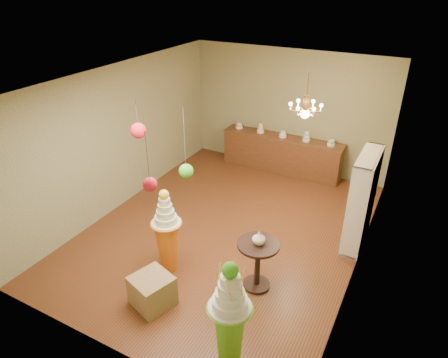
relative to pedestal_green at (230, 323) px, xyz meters
The scene contains 17 objects.
floor 3.12m from the pedestal_green, 118.18° to the left, with size 6.50×6.50×0.00m, color #5A2E18.
ceiling 3.80m from the pedestal_green, 118.18° to the left, with size 6.50×6.50×0.00m, color white.
wall_back 6.15m from the pedestal_green, 103.61° to the left, with size 5.00×0.04×3.00m, color gray.
wall_front 1.73m from the pedestal_green, 158.35° to the right, with size 5.00×0.04×3.00m, color gray.
wall_left 4.83m from the pedestal_green, 145.75° to the left, with size 0.04×6.50×3.00m, color gray.
wall_right 2.99m from the pedestal_green, 68.34° to the left, with size 0.04×6.50×3.00m, color gray.
pedestal_green is the anchor object (origin of this frame).
pedestal_orange 2.15m from the pedestal_green, 146.28° to the left, with size 0.60×0.60×1.55m.
burlap_riser 1.64m from the pedestal_green, 166.12° to the left, with size 0.56×0.56×0.51m, color #91734F.
sideboard 5.83m from the pedestal_green, 104.26° to the left, with size 3.04×0.54×1.16m.
shelving_unit 3.60m from the pedestal_green, 75.47° to the left, with size 0.33×1.20×1.80m.
round_table 1.52m from the pedestal_green, 100.10° to the left, with size 0.82×0.82×0.85m.
vase 1.53m from the pedestal_green, 100.10° to the left, with size 0.20×0.20×0.21m, color silver.
pom_red_left 2.91m from the pedestal_green, 153.14° to the left, with size 0.23×0.23×0.56m.
pom_green_mid 2.23m from the pedestal_green, 137.93° to the left, with size 0.22×0.22×1.16m.
pom_red_right 1.99m from the pedestal_green, behind, with size 0.18×0.18×0.78m.
chandelier 4.10m from the pedestal_green, 95.90° to the left, with size 0.80×0.80×0.85m.
Camera 1 is at (3.03, -5.84, 4.62)m, focal length 32.00 mm.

